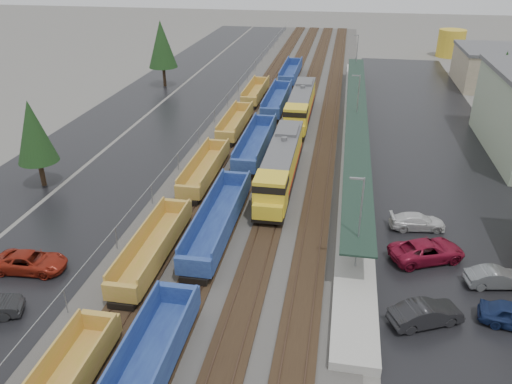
% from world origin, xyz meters
% --- Properties ---
extents(ballast_strip, '(20.00, 160.00, 0.08)m').
position_xyz_m(ballast_strip, '(0.00, 60.00, 0.04)').
color(ballast_strip, '#302D2B').
rests_on(ballast_strip, ground).
extents(trackbed, '(14.60, 160.00, 0.22)m').
position_xyz_m(trackbed, '(-0.00, 60.00, 0.16)').
color(trackbed, black).
rests_on(trackbed, ground).
extents(west_parking_lot, '(10.00, 160.00, 0.02)m').
position_xyz_m(west_parking_lot, '(-15.00, 60.00, 0.01)').
color(west_parking_lot, black).
rests_on(west_parking_lot, ground).
extents(west_road, '(9.00, 160.00, 0.02)m').
position_xyz_m(west_road, '(-25.00, 60.00, 0.01)').
color(west_road, black).
rests_on(west_road, ground).
extents(east_commuter_lot, '(16.00, 100.00, 0.02)m').
position_xyz_m(east_commuter_lot, '(19.00, 50.00, 0.01)').
color(east_commuter_lot, black).
rests_on(east_commuter_lot, ground).
extents(station_platform, '(3.00, 80.00, 8.00)m').
position_xyz_m(station_platform, '(9.50, 50.01, 0.73)').
color(station_platform, '#9E9B93').
rests_on(station_platform, ground).
extents(chainlink_fence, '(0.08, 160.04, 2.02)m').
position_xyz_m(chainlink_fence, '(-9.50, 58.44, 1.61)').
color(chainlink_fence, gray).
rests_on(chainlink_fence, ground).
extents(distant_hills, '(301.00, 140.00, 25.20)m').
position_xyz_m(distant_hills, '(44.79, 210.68, 0.00)').
color(distant_hills, '#42513F').
rests_on(distant_hills, ground).
extents(tree_west_near, '(3.96, 3.96, 9.00)m').
position_xyz_m(tree_west_near, '(-22.00, 30.00, 5.82)').
color(tree_west_near, '#332316').
rests_on(tree_west_near, ground).
extents(tree_west_far, '(4.84, 4.84, 11.00)m').
position_xyz_m(tree_west_far, '(-23.00, 70.00, 7.12)').
color(tree_west_far, '#332316').
rests_on(tree_west_far, ground).
extents(tree_east, '(4.40, 4.40, 10.00)m').
position_xyz_m(tree_east, '(28.00, 58.00, 6.47)').
color(tree_east, '#332316').
rests_on(tree_east, ground).
extents(locomotive_lead, '(2.88, 18.96, 4.29)m').
position_xyz_m(locomotive_lead, '(2.00, 33.89, 2.30)').
color(locomotive_lead, black).
rests_on(locomotive_lead, ground).
extents(locomotive_trail, '(2.88, 18.96, 4.29)m').
position_xyz_m(locomotive_trail, '(2.00, 54.89, 2.30)').
color(locomotive_trail, black).
rests_on(locomotive_trail, ground).
extents(well_string_yellow, '(2.49, 88.84, 2.21)m').
position_xyz_m(well_string_yellow, '(-6.00, 26.71, 1.12)').
color(well_string_yellow, '#A5902D').
rests_on(well_string_yellow, ground).
extents(well_string_blue, '(2.76, 106.82, 2.45)m').
position_xyz_m(well_string_blue, '(-2.00, 33.15, 1.21)').
color(well_string_blue, navy).
rests_on(well_string_blue, ground).
extents(storage_tank, '(5.70, 5.70, 5.70)m').
position_xyz_m(storage_tank, '(29.81, 104.88, 2.85)').
color(storage_tank, gold).
rests_on(storage_tank, ground).
extents(parked_car_west_c, '(2.82, 5.52, 1.49)m').
position_xyz_m(parked_car_west_c, '(-14.72, 16.16, 0.75)').
color(parked_car_west_c, maroon).
rests_on(parked_car_west_c, ground).
extents(parked_car_east_a, '(3.57, 5.12, 1.60)m').
position_xyz_m(parked_car_east_a, '(14.02, 15.21, 0.80)').
color(parked_car_east_a, black).
rests_on(parked_car_east_a, ground).
extents(parked_car_east_b, '(4.83, 6.51, 1.64)m').
position_xyz_m(parked_car_east_b, '(15.04, 22.88, 0.82)').
color(parked_car_east_b, maroon).
rests_on(parked_car_east_b, ground).
extents(parked_car_east_c, '(2.58, 4.99, 1.38)m').
position_xyz_m(parked_car_east_c, '(14.85, 27.68, 0.69)').
color(parked_car_east_c, silver).
rests_on(parked_car_east_c, ground).
extents(parked_car_east_e, '(2.28, 4.55, 1.43)m').
position_xyz_m(parked_car_east_e, '(19.54, 20.26, 0.72)').
color(parked_car_east_e, '#5C5F61').
rests_on(parked_car_east_e, ground).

